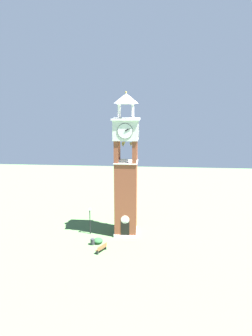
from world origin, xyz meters
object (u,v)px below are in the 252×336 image
at_px(trash_bin, 93,242).
at_px(park_bench, 102,248).
at_px(clock_tower, 126,178).
at_px(lamp_post, 90,216).

bearing_deg(trash_bin, park_bench, -50.09).
bearing_deg(clock_tower, lamp_post, -172.17).
xyz_separation_m(park_bench, lamp_post, (-2.28, 4.64, 2.08)).
relative_size(clock_tower, trash_bin, 23.37).
height_order(clock_tower, trash_bin, clock_tower).
relative_size(clock_tower, lamp_post, 5.09).
xyz_separation_m(park_bench, trash_bin, (-1.41, 1.68, -0.08)).
bearing_deg(clock_tower, park_bench, -115.31).
bearing_deg(clock_tower, trash_bin, -137.27).
distance_m(park_bench, trash_bin, 2.20).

